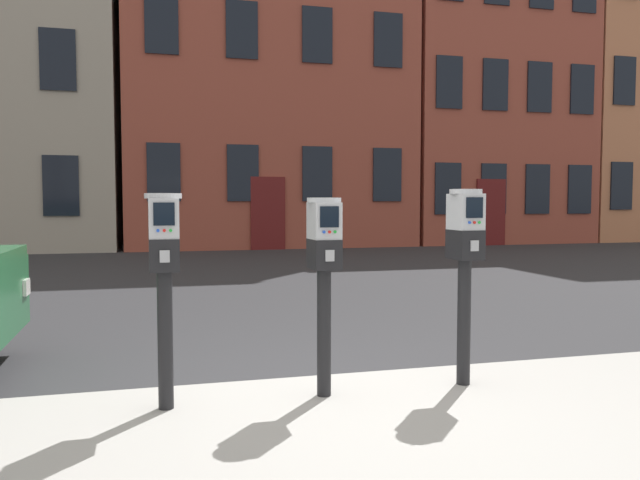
{
  "coord_description": "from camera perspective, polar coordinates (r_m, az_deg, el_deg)",
  "views": [
    {
      "loc": [
        -0.99,
        -4.04,
        1.37
      ],
      "look_at": [
        0.04,
        -0.16,
        1.13
      ],
      "focal_mm": 35.02,
      "sensor_mm": 36.0,
      "label": 1
    }
  ],
  "objects": [
    {
      "name": "townhouse_brownstone",
      "position": [
        28.03,
        25.09,
        14.71
      ],
      "size": [
        6.12,
        6.95,
        13.96
      ],
      "color": "#B7704C",
      "rests_on": "ground_plane"
    },
    {
      "name": "parking_meter_end_of_row",
      "position": [
        4.29,
        13.11,
        -0.94
      ],
      "size": [
        0.22,
        0.25,
        1.32
      ],
      "rotation": [
        0.0,
        0.0,
        -1.55
      ],
      "color": "black",
      "rests_on": "sidewalk_slab"
    },
    {
      "name": "townhouse_green_painted",
      "position": [
        23.88,
        13.58,
        11.87
      ],
      "size": [
        6.34,
        6.23,
        9.78
      ],
      "color": "brown",
      "rests_on": "ground_plane"
    },
    {
      "name": "parking_meter_near_kerb",
      "position": [
        3.79,
        -14.06,
        -1.88
      ],
      "size": [
        0.22,
        0.25,
        1.29
      ],
      "rotation": [
        0.0,
        0.0,
        -1.55
      ],
      "color": "black",
      "rests_on": "sidewalk_slab"
    },
    {
      "name": "parking_meter_twin_adjacent",
      "position": [
        3.93,
        0.38,
        -1.83
      ],
      "size": [
        0.22,
        0.25,
        1.26
      ],
      "rotation": [
        0.0,
        0.0,
        -1.55
      ],
      "color": "black",
      "rests_on": "sidewalk_slab"
    },
    {
      "name": "ground_plane",
      "position": [
        4.38,
        -1.09,
        -14.82
      ],
      "size": [
        160.0,
        160.0,
        0.0
      ],
      "primitive_type": "plane",
      "color": "#28282B"
    },
    {
      "name": "townhouse_grey_stucco",
      "position": [
        21.76,
        -5.38,
        15.75
      ],
      "size": [
        8.73,
        6.56,
        11.99
      ],
      "color": "brown",
      "rests_on": "ground_plane"
    }
  ]
}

